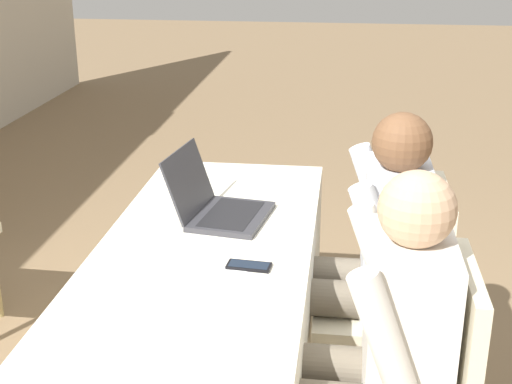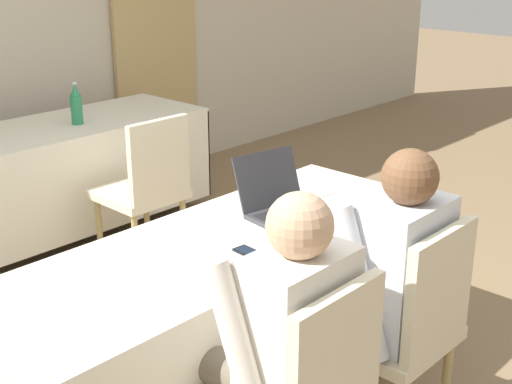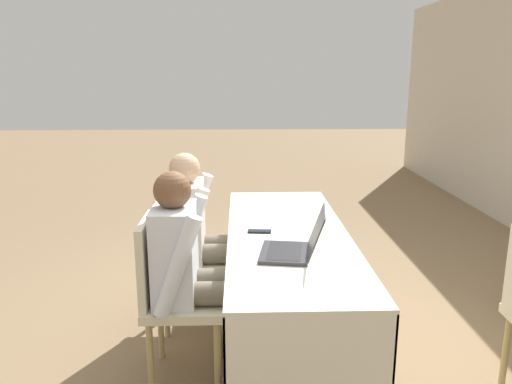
{
  "view_description": "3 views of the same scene",
  "coord_description": "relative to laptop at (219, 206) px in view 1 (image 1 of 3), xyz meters",
  "views": [
    {
      "loc": [
        -1.99,
        -0.45,
        1.75
      ],
      "look_at": [
        0.0,
        -0.19,
        1.0
      ],
      "focal_mm": 50.0,
      "sensor_mm": 36.0,
      "label": 1
    },
    {
      "loc": [
        -1.76,
        -1.83,
        1.86
      ],
      "look_at": [
        0.0,
        -0.19,
        1.0
      ],
      "focal_mm": 50.0,
      "sensor_mm": 36.0,
      "label": 2
    },
    {
      "loc": [
        2.84,
        -0.28,
        1.69
      ],
      "look_at": [
        0.0,
        -0.19,
        1.0
      ],
      "focal_mm": 35.0,
      "sensor_mm": 36.0,
      "label": 3
    }
  ],
  "objects": [
    {
      "name": "conference_table_near",
      "position": [
        -0.38,
        0.0,
        -0.23
      ],
      "size": [
        2.03,
        0.72,
        0.75
      ],
      "color": "silver",
      "rests_on": "ground_plane"
    },
    {
      "name": "paper_beside_laptop",
      "position": [
        -0.53,
        -0.17,
        -0.05
      ],
      "size": [
        0.3,
        0.35,
        0.0
      ],
      "rotation": [
        0.0,
        0.0,
        -0.36
      ],
      "color": "white",
      "rests_on": "conference_table_near"
    },
    {
      "name": "person_white_shirt",
      "position": [
        -0.08,
        -0.55,
        -0.12
      ],
      "size": [
        0.5,
        0.52,
        1.18
      ],
      "rotation": [
        0.0,
        0.0,
        3.14
      ],
      "color": "#665B4C",
      "rests_on": "ground_plane"
    },
    {
      "name": "chair_near_right",
      "position": [
        -0.08,
        -0.66,
        -0.28
      ],
      "size": [
        0.44,
        0.44,
        0.92
      ],
      "rotation": [
        0.0,
        0.0,
        3.14
      ],
      "color": "tan",
      "rests_on": "ground_plane"
    },
    {
      "name": "cell_phone",
      "position": [
        -0.39,
        -0.17,
        -0.04
      ],
      "size": [
        0.07,
        0.14,
        0.01
      ],
      "rotation": [
        0.0,
        0.0,
        -0.08
      ],
      "color": "black",
      "rests_on": "conference_table_near"
    },
    {
      "name": "laptop",
      "position": [
        0.0,
        0.0,
        0.0
      ],
      "size": [
        0.37,
        0.37,
        0.25
      ],
      "rotation": [
        0.0,
        0.0,
        -0.15
      ],
      "color": "#333338",
      "rests_on": "conference_table_near"
    },
    {
      "name": "person_checkered_shirt",
      "position": [
        -0.68,
        -0.55,
        -0.12
      ],
      "size": [
        0.5,
        0.52,
        1.18
      ],
      "rotation": [
        0.0,
        0.0,
        3.14
      ],
      "color": "#665B4C",
      "rests_on": "ground_plane"
    }
  ]
}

